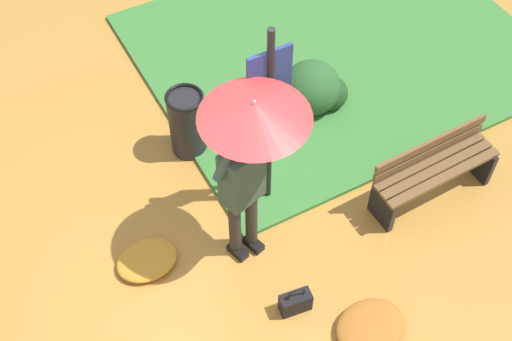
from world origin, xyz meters
TOP-DOWN VIEW (x-y plane):
  - ground_plane at (0.00, 0.00)m, footprint 18.00×18.00m
  - grass_verge at (2.73, 2.25)m, footprint 4.80×4.00m
  - person_with_umbrella at (0.36, 0.20)m, footprint 0.96×0.96m
  - info_sign_post at (0.80, 0.64)m, footprint 0.44×0.07m
  - handbag at (0.39, -0.66)m, footprint 0.32×0.18m
  - park_bench at (2.33, -0.15)m, footprint 1.40×0.41m
  - trash_bin at (0.36, 1.65)m, footprint 0.42×0.42m
  - shrub_cluster at (1.94, 1.54)m, footprint 0.75×0.69m
  - leaf_pile_near_person at (-0.65, 0.47)m, footprint 0.62×0.49m
  - leaf_pile_by_bench at (0.89, -1.18)m, footprint 0.68×0.54m

SIDE VIEW (x-z plane):
  - ground_plane at x=0.00m, z-range 0.00..0.00m
  - grass_verge at x=2.73m, z-range 0.00..0.05m
  - leaf_pile_near_person at x=-0.65m, z-range 0.00..0.14m
  - leaf_pile_by_bench at x=0.89m, z-range 0.00..0.15m
  - handbag at x=0.39m, z-range -0.06..0.31m
  - shrub_cluster at x=1.94m, z-range -0.02..0.60m
  - park_bench at x=2.33m, z-range 0.03..0.78m
  - trash_bin at x=0.36m, z-range 0.00..0.84m
  - info_sign_post at x=0.80m, z-range 0.29..2.59m
  - person_with_umbrella at x=0.36m, z-range 0.53..2.57m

